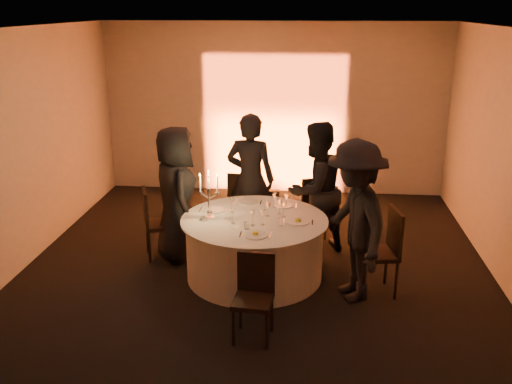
# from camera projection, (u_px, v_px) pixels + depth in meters

# --- Properties ---
(floor) EXTENTS (7.00, 7.00, 0.00)m
(floor) POSITION_uv_depth(u_px,v_px,m) (254.00, 276.00, 7.19)
(floor) COLOR black
(floor) RESTS_ON ground
(ceiling) EXTENTS (7.00, 7.00, 0.00)m
(ceiling) POSITION_uv_depth(u_px,v_px,m) (254.00, 29.00, 6.25)
(ceiling) COLOR silver
(ceiling) RESTS_ON wall_back
(wall_back) EXTENTS (7.00, 0.00, 7.00)m
(wall_back) POSITION_uv_depth(u_px,v_px,m) (274.00, 109.00, 10.03)
(wall_back) COLOR beige
(wall_back) RESTS_ON floor
(wall_front) EXTENTS (7.00, 0.00, 7.00)m
(wall_front) POSITION_uv_depth(u_px,v_px,m) (196.00, 313.00, 3.41)
(wall_front) COLOR beige
(wall_front) RESTS_ON floor
(wall_left) EXTENTS (0.00, 7.00, 7.00)m
(wall_left) POSITION_uv_depth(u_px,v_px,m) (12.00, 155.00, 7.00)
(wall_left) COLOR beige
(wall_left) RESTS_ON floor
(uplighter_fixture) EXTENTS (0.25, 0.12, 0.10)m
(uplighter_fixture) POSITION_uv_depth(u_px,v_px,m) (272.00, 193.00, 10.20)
(uplighter_fixture) COLOR black
(uplighter_fixture) RESTS_ON floor
(banquet_table) EXTENTS (1.80, 1.80, 0.77)m
(banquet_table) POSITION_uv_depth(u_px,v_px,m) (254.00, 248.00, 7.07)
(banquet_table) COLOR black
(banquet_table) RESTS_ON floor
(chair_left) EXTENTS (0.54, 0.54, 0.95)m
(chair_left) POSITION_uv_depth(u_px,v_px,m) (155.00, 219.00, 7.59)
(chair_left) COLOR black
(chair_left) RESTS_ON floor
(chair_back_left) EXTENTS (0.49, 0.49, 0.96)m
(chair_back_left) POSITION_uv_depth(u_px,v_px,m) (244.00, 200.00, 8.33)
(chair_back_left) COLOR black
(chair_back_left) RESTS_ON floor
(chair_back_right) EXTENTS (0.56, 0.56, 0.96)m
(chair_back_right) POSITION_uv_depth(u_px,v_px,m) (312.00, 204.00, 8.16)
(chair_back_right) COLOR black
(chair_back_right) RESTS_ON floor
(chair_right) EXTENTS (0.53, 0.53, 1.03)m
(chair_right) POSITION_uv_depth(u_px,v_px,m) (384.00, 246.00, 6.62)
(chair_right) COLOR black
(chair_right) RESTS_ON floor
(chair_front) EXTENTS (0.42, 0.42, 0.88)m
(chair_front) POSITION_uv_depth(u_px,v_px,m) (254.00, 291.00, 5.76)
(chair_front) COLOR black
(chair_front) RESTS_ON floor
(guest_left) EXTENTS (0.88, 1.03, 1.79)m
(guest_left) POSITION_uv_depth(u_px,v_px,m) (176.00, 194.00, 7.46)
(guest_left) COLOR black
(guest_left) RESTS_ON floor
(guest_back_left) EXTENTS (0.74, 0.54, 1.87)m
(guest_back_left) POSITION_uv_depth(u_px,v_px,m) (250.00, 179.00, 7.96)
(guest_back_left) COLOR black
(guest_back_left) RESTS_ON floor
(guest_back_right) EXTENTS (1.12, 1.11, 1.83)m
(guest_back_right) POSITION_uv_depth(u_px,v_px,m) (315.00, 190.00, 7.58)
(guest_back_right) COLOR black
(guest_back_right) RESTS_ON floor
(guest_right) EXTENTS (1.05, 1.37, 1.87)m
(guest_right) POSITION_uv_depth(u_px,v_px,m) (355.00, 221.00, 6.41)
(guest_right) COLOR black
(guest_right) RESTS_ON floor
(plate_left) EXTENTS (0.36, 0.27, 0.01)m
(plate_left) POSITION_uv_depth(u_px,v_px,m) (214.00, 210.00, 7.23)
(plate_left) COLOR white
(plate_left) RESTS_ON banquet_table
(plate_back_left) EXTENTS (0.36, 0.27, 0.01)m
(plate_back_left) POSITION_uv_depth(u_px,v_px,m) (248.00, 202.00, 7.53)
(plate_back_left) COLOR white
(plate_back_left) RESTS_ON banquet_table
(plate_back_right) EXTENTS (0.35, 0.26, 0.08)m
(plate_back_right) POSITION_uv_depth(u_px,v_px,m) (283.00, 204.00, 7.40)
(plate_back_right) COLOR white
(plate_back_right) RESTS_ON banquet_table
(plate_right) EXTENTS (0.36, 0.28, 0.08)m
(plate_right) POSITION_uv_depth(u_px,v_px,m) (298.00, 221.00, 6.83)
(plate_right) COLOR white
(plate_right) RESTS_ON banquet_table
(plate_front) EXTENTS (0.36, 0.28, 0.08)m
(plate_front) POSITION_uv_depth(u_px,v_px,m) (255.00, 234.00, 6.44)
(plate_front) COLOR white
(plate_front) RESTS_ON banquet_table
(coffee_cup) EXTENTS (0.11, 0.11, 0.07)m
(coffee_cup) POSITION_uv_depth(u_px,v_px,m) (203.00, 218.00, 6.91)
(coffee_cup) COLOR white
(coffee_cup) RESTS_ON banquet_table
(candelabra) EXTENTS (0.26, 0.13, 0.62)m
(candelabra) POSITION_uv_depth(u_px,v_px,m) (209.00, 201.00, 6.91)
(candelabra) COLOR silver
(candelabra) RESTS_ON banquet_table
(wine_glass_a) EXTENTS (0.07, 0.07, 0.19)m
(wine_glass_a) POSITION_uv_depth(u_px,v_px,m) (263.00, 214.00, 6.72)
(wine_glass_a) COLOR silver
(wine_glass_a) RESTS_ON banquet_table
(wine_glass_b) EXTENTS (0.07, 0.07, 0.19)m
(wine_glass_b) POSITION_uv_depth(u_px,v_px,m) (232.00, 201.00, 7.14)
(wine_glass_b) COLOR silver
(wine_glass_b) RESTS_ON banquet_table
(wine_glass_c) EXTENTS (0.07, 0.07, 0.19)m
(wine_glass_c) POSITION_uv_depth(u_px,v_px,m) (284.00, 206.00, 6.98)
(wine_glass_c) COLOR silver
(wine_glass_c) RESTS_ON banquet_table
(wine_glass_d) EXTENTS (0.07, 0.07, 0.19)m
(wine_glass_d) POSITION_uv_depth(u_px,v_px,m) (280.00, 203.00, 7.08)
(wine_glass_d) COLOR silver
(wine_glass_d) RESTS_ON banquet_table
(wine_glass_e) EXTENTS (0.07, 0.07, 0.19)m
(wine_glass_e) POSITION_uv_depth(u_px,v_px,m) (275.00, 197.00, 7.31)
(wine_glass_e) COLOR silver
(wine_glass_e) RESTS_ON banquet_table
(wine_glass_f) EXTENTS (0.07, 0.07, 0.19)m
(wine_glass_f) POSITION_uv_depth(u_px,v_px,m) (233.00, 213.00, 6.76)
(wine_glass_f) COLOR silver
(wine_glass_f) RESTS_ON banquet_table
(wine_glass_g) EXTENTS (0.07, 0.07, 0.19)m
(wine_glass_g) POSITION_uv_depth(u_px,v_px,m) (267.00, 206.00, 6.99)
(wine_glass_g) COLOR silver
(wine_glass_g) RESTS_ON banquet_table
(wine_glass_h) EXTENTS (0.07, 0.07, 0.19)m
(wine_glass_h) POSITION_uv_depth(u_px,v_px,m) (286.00, 198.00, 7.25)
(wine_glass_h) COLOR silver
(wine_glass_h) RESTS_ON banquet_table
(wine_glass_i) EXTENTS (0.07, 0.07, 0.19)m
(wine_glass_i) POSITION_uv_depth(u_px,v_px,m) (253.00, 215.00, 6.70)
(wine_glass_i) COLOR silver
(wine_glass_i) RESTS_ON banquet_table
(tumbler_a) EXTENTS (0.07, 0.07, 0.09)m
(tumbler_a) POSITION_uv_depth(u_px,v_px,m) (282.00, 222.00, 6.72)
(tumbler_a) COLOR silver
(tumbler_a) RESTS_ON banquet_table
(tumbler_b) EXTENTS (0.07, 0.07, 0.09)m
(tumbler_b) POSITION_uv_depth(u_px,v_px,m) (247.00, 225.00, 6.62)
(tumbler_b) COLOR silver
(tumbler_b) RESTS_ON banquet_table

